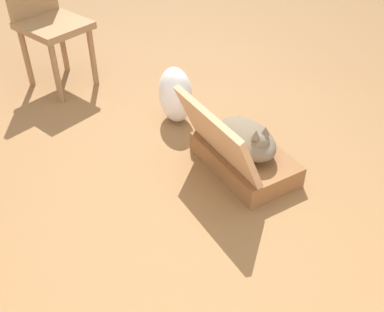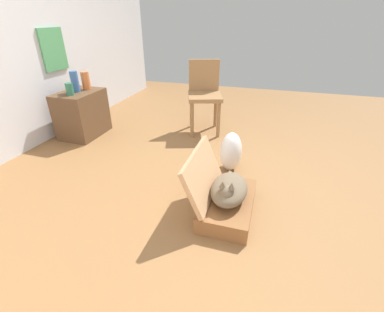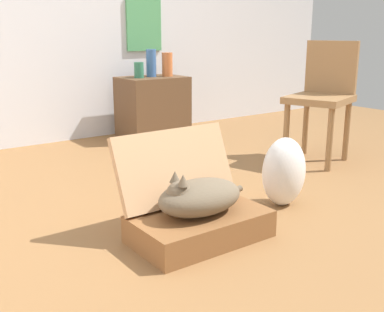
# 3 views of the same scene
# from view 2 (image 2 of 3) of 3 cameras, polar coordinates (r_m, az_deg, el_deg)

# --- Properties ---
(ground_plane) EXTENTS (7.68, 7.68, 0.00)m
(ground_plane) POSITION_cam_2_polar(r_m,az_deg,el_deg) (2.57, 3.72, -5.34)
(ground_plane) COLOR olive
(ground_plane) RESTS_ON ground
(suitcase_base) EXTENTS (0.65, 0.39, 0.13)m
(suitcase_base) POSITION_cam_2_polar(r_m,az_deg,el_deg) (2.19, 7.72, -10.31)
(suitcase_base) COLOR brown
(suitcase_base) RESTS_ON ground
(suitcase_lid) EXTENTS (0.65, 0.19, 0.37)m
(suitcase_lid) POSITION_cam_2_polar(r_m,az_deg,el_deg) (2.07, 2.39, -3.87)
(suitcase_lid) COLOR tan
(suitcase_lid) RESTS_ON suitcase_base
(cat) EXTENTS (0.52, 0.28, 0.23)m
(cat) POSITION_cam_2_polar(r_m,az_deg,el_deg) (2.09, 7.93, -7.12)
(cat) COLOR brown
(cat) RESTS_ON suitcase_base
(plastic_bag_white) EXTENTS (0.28, 0.22, 0.40)m
(plastic_bag_white) POSITION_cam_2_polar(r_m,az_deg,el_deg) (2.69, 8.37, 0.95)
(plastic_bag_white) COLOR white
(plastic_bag_white) RESTS_ON ground
(side_table) EXTENTS (0.59, 0.43, 0.57)m
(side_table) POSITION_cam_2_polar(r_m,az_deg,el_deg) (3.75, -22.55, 8.37)
(side_table) COLOR brown
(side_table) RESTS_ON ground
(vase_tall) EXTENTS (0.09, 0.09, 0.14)m
(vase_tall) POSITION_cam_2_polar(r_m,az_deg,el_deg) (3.54, -24.85, 12.92)
(vase_tall) COLOR #2D7051
(vase_tall) RESTS_ON side_table
(vase_short) EXTENTS (0.10, 0.10, 0.22)m
(vase_short) POSITION_cam_2_polar(r_m,az_deg,el_deg) (3.74, -21.91, 14.82)
(vase_short) COLOR #CC6B38
(vase_short) RESTS_ON side_table
(vase_round) EXTENTS (0.09, 0.09, 0.25)m
(vase_round) POSITION_cam_2_polar(r_m,az_deg,el_deg) (3.65, -23.90, 14.43)
(vase_round) COLOR #38609E
(vase_round) RESTS_ON side_table
(chair) EXTENTS (0.58, 0.55, 0.91)m
(chair) POSITION_cam_2_polar(r_m,az_deg,el_deg) (3.57, 2.69, 13.40)
(chair) COLOR olive
(chair) RESTS_ON ground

